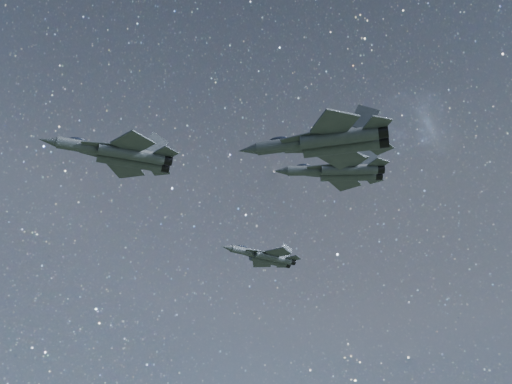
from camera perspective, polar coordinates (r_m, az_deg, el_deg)
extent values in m
cylinder|color=#31373D|center=(84.03, -15.79, 4.13)|extent=(7.94, 2.65, 1.64)
cone|color=#31373D|center=(84.18, -19.21, 4.64)|extent=(2.70, 1.79, 1.47)
ellipsoid|color=#191F2E|center=(84.45, -16.57, 4.71)|extent=(2.63, 1.43, 0.81)
cube|color=#31373D|center=(84.18, -12.10, 3.53)|extent=(8.77, 2.70, 1.37)
cylinder|color=#31373D|center=(83.07, -11.75, 3.57)|extent=(8.98, 2.79, 1.64)
cylinder|color=#31373D|center=(84.87, -11.95, 2.86)|extent=(8.98, 2.79, 1.64)
cylinder|color=black|center=(83.56, -8.47, 3.05)|extent=(1.56, 1.68, 1.52)
cylinder|color=black|center=(85.35, -8.74, 2.36)|extent=(1.56, 1.68, 1.52)
cube|color=#31373D|center=(82.77, -14.43, 4.36)|extent=(5.53, 1.48, 0.13)
cube|color=#31373D|center=(85.21, -14.62, 3.38)|extent=(5.56, 2.84, 0.13)
cube|color=#31373D|center=(81.02, -11.63, 4.62)|extent=(5.97, 6.04, 0.21)
cube|color=#31373D|center=(87.15, -12.30, 2.18)|extent=(5.52, 5.78, 0.21)
cube|color=#31373D|center=(82.46, -8.57, 3.69)|extent=(3.52, 3.56, 0.16)
cube|color=#31373D|center=(86.58, -9.17, 2.08)|extent=(3.24, 3.36, 0.16)
cube|color=#31373D|center=(84.17, -9.54, 4.50)|extent=(3.67, 0.59, 3.75)
cube|color=#31373D|center=(86.39, -9.84, 3.60)|extent=(3.61, 0.94, 3.75)
cylinder|color=#31373D|center=(108.85, -0.84, -5.71)|extent=(6.61, 3.37, 1.37)
cone|color=#31373D|center=(107.05, -2.83, -5.28)|extent=(2.39, 1.84, 1.23)
ellipsoid|color=#191F2E|center=(108.65, -1.33, -5.29)|extent=(2.28, 1.54, 0.68)
cube|color=#31373D|center=(110.93, 1.25, -6.18)|extent=(7.27, 3.54, 1.14)
cylinder|color=#31373D|center=(110.25, 1.64, -6.25)|extent=(7.45, 3.64, 1.37)
cylinder|color=#31373D|center=(111.66, 1.18, -6.55)|extent=(7.45, 3.64, 1.37)
cylinder|color=black|center=(112.26, 3.43, -6.62)|extent=(1.49, 1.56, 1.27)
cylinder|color=black|center=(113.63, 2.95, -6.91)|extent=(1.49, 1.56, 1.27)
cube|color=#31373D|center=(108.56, 0.20, -5.71)|extent=(4.67, 1.55, 0.11)
cube|color=#31373D|center=(110.48, -0.41, -6.12)|extent=(4.46, 3.09, 0.11)
cube|color=#31373D|center=(108.57, 2.14, -5.78)|extent=(5.05, 4.99, 0.18)
cube|color=#31373D|center=(113.33, 0.55, -6.79)|extent=(4.14, 4.46, 0.18)
cube|color=#31373D|center=(111.25, 3.59, -6.32)|extent=(2.99, 2.98, 0.13)
cube|color=#31373D|center=(114.42, 2.49, -6.98)|extent=(2.42, 2.56, 0.13)
cube|color=#31373D|center=(111.96, 2.82, -5.66)|extent=(3.01, 0.87, 3.13)
cube|color=#31373D|center=(113.68, 2.23, -6.03)|extent=(2.87, 1.33, 3.13)
cylinder|color=#31373D|center=(73.44, 3.23, 4.53)|extent=(8.06, 4.86, 1.70)
cone|color=#31373D|center=(74.34, -0.75, 4.04)|extent=(3.01, 2.46, 1.53)
ellipsoid|color=#191F2E|center=(74.07, 2.22, 4.94)|extent=(2.84, 2.11, 0.84)
cube|color=#31373D|center=(72.85, 7.64, 5.01)|extent=(8.82, 5.15, 1.42)
cylinder|color=#31373D|center=(71.64, 7.91, 5.18)|extent=(9.05, 5.30, 1.70)
cylinder|color=#31373D|center=(73.48, 8.10, 4.27)|extent=(9.05, 5.30, 1.70)
cylinder|color=black|center=(71.54, 11.92, 5.63)|extent=(1.94, 2.01, 1.57)
cylinder|color=black|center=(73.38, 12.00, 4.70)|extent=(1.94, 2.01, 1.57)
cube|color=#31373D|center=(71.90, 4.57, 5.24)|extent=(5.32, 4.25, 0.13)
cube|color=#31373D|center=(74.36, 4.93, 4.02)|extent=(5.79, 2.46, 0.13)
cube|color=#31373D|center=(69.60, 7.49, 6.47)|extent=(4.74, 5.21, 0.22)
cube|color=#31373D|center=(75.82, 8.13, 3.36)|extent=(6.20, 6.05, 0.22)
cube|color=#31373D|center=(70.47, 11.49, 6.36)|extent=(2.77, 2.97, 0.16)
cube|color=#31373D|center=(74.69, 11.70, 4.23)|extent=(3.68, 3.63, 0.16)
cube|color=#31373D|center=(72.46, 10.28, 6.95)|extent=(3.40, 1.98, 3.88)
cube|color=#31373D|center=(74.72, 10.43, 5.77)|extent=(3.64, 1.43, 3.88)
cylinder|color=#31373D|center=(87.97, 5.33, 2.05)|extent=(7.22, 3.01, 1.49)
cone|color=#31373D|center=(87.78, 2.34, 2.01)|extent=(2.53, 1.81, 1.34)
ellipsoid|color=#191F2E|center=(88.26, 4.57, 2.44)|extent=(2.44, 1.48, 0.74)
cube|color=#31373D|center=(88.41, 8.55, 2.06)|extent=(7.95, 3.12, 1.24)
cylinder|color=#31373D|center=(87.42, 8.88, 2.13)|extent=(8.15, 3.22, 1.49)
cylinder|color=#31373D|center=(89.07, 8.75, 1.51)|extent=(8.15, 3.22, 1.49)
cylinder|color=black|center=(88.09, 11.72, 2.16)|extent=(1.51, 1.62, 1.38)
cylinder|color=black|center=(89.72, 11.53, 1.54)|extent=(1.51, 1.62, 1.38)
cube|color=#31373D|center=(86.93, 6.51, 2.42)|extent=(4.97, 2.96, 0.11)
cube|color=#31373D|center=(89.15, 6.39, 1.58)|extent=(5.00, 1.20, 0.11)
cube|color=#31373D|center=(85.54, 8.90, 3.02)|extent=(4.78, 5.07, 0.19)
cube|color=#31373D|center=(91.12, 8.47, 0.90)|extent=(5.47, 5.47, 0.19)
cube|color=#31373D|center=(87.07, 11.58, 2.68)|extent=(2.81, 2.93, 0.14)
cube|color=#31373D|center=(90.82, 11.17, 1.26)|extent=(3.23, 3.24, 0.14)
cube|color=#31373D|center=(88.53, 10.59, 3.24)|extent=(3.21, 1.14, 3.40)
cube|color=#31373D|center=(90.56, 10.39, 2.46)|extent=(3.32, 0.62, 3.40)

